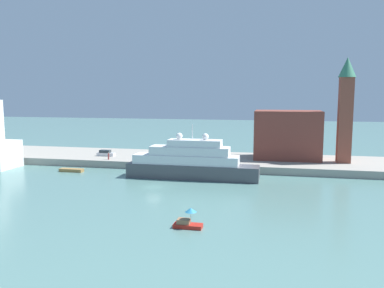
{
  "coord_description": "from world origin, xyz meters",
  "views": [
    {
      "loc": [
        23.11,
        -71.06,
        17.83
      ],
      "look_at": [
        6.28,
        6.0,
        7.76
      ],
      "focal_mm": 36.82,
      "sensor_mm": 36.0,
      "label": 1
    }
  ],
  "objects_px": {
    "bell_tower": "(346,106)",
    "mooring_bollard": "(190,162)",
    "small_motorboat": "(188,221)",
    "parked_car": "(106,153)",
    "harbor_building": "(288,135)",
    "person_figure": "(109,156)",
    "large_yacht": "(191,163)",
    "work_barge": "(71,170)"
  },
  "relations": [
    {
      "from": "small_motorboat",
      "to": "mooring_bollard",
      "type": "bearing_deg",
      "value": 102.04
    },
    {
      "from": "small_motorboat",
      "to": "work_barge",
      "type": "relative_size",
      "value": 0.7
    },
    {
      "from": "harbor_building",
      "to": "bell_tower",
      "type": "distance_m",
      "value": 15.12
    },
    {
      "from": "parked_car",
      "to": "large_yacht",
      "type": "bearing_deg",
      "value": -29.03
    },
    {
      "from": "harbor_building",
      "to": "person_figure",
      "type": "distance_m",
      "value": 44.7
    },
    {
      "from": "parked_car",
      "to": "person_figure",
      "type": "bearing_deg",
      "value": -59.18
    },
    {
      "from": "small_motorboat",
      "to": "bell_tower",
      "type": "distance_m",
      "value": 56.26
    },
    {
      "from": "harbor_building",
      "to": "large_yacht",
      "type": "bearing_deg",
      "value": -135.24
    },
    {
      "from": "small_motorboat",
      "to": "parked_car",
      "type": "height_order",
      "value": "parked_car"
    },
    {
      "from": "small_motorboat",
      "to": "harbor_building",
      "type": "bearing_deg",
      "value": 74.6
    },
    {
      "from": "harbor_building",
      "to": "bell_tower",
      "type": "bearing_deg",
      "value": -13.68
    },
    {
      "from": "work_barge",
      "to": "person_figure",
      "type": "height_order",
      "value": "person_figure"
    },
    {
      "from": "mooring_bollard",
      "to": "work_barge",
      "type": "bearing_deg",
      "value": -164.82
    },
    {
      "from": "large_yacht",
      "to": "bell_tower",
      "type": "bearing_deg",
      "value": 27.16
    },
    {
      "from": "small_motorboat",
      "to": "bell_tower",
      "type": "relative_size",
      "value": 0.16
    },
    {
      "from": "large_yacht",
      "to": "person_figure",
      "type": "height_order",
      "value": "large_yacht"
    },
    {
      "from": "small_motorboat",
      "to": "parked_car",
      "type": "distance_m",
      "value": 55.23
    },
    {
      "from": "harbor_building",
      "to": "mooring_bollard",
      "type": "relative_size",
      "value": 23.89
    },
    {
      "from": "parked_car",
      "to": "mooring_bollard",
      "type": "distance_m",
      "value": 24.71
    },
    {
      "from": "work_barge",
      "to": "harbor_building",
      "type": "height_order",
      "value": "harbor_building"
    },
    {
      "from": "harbor_building",
      "to": "mooring_bollard",
      "type": "bearing_deg",
      "value": -152.19
    },
    {
      "from": "small_motorboat",
      "to": "harbor_building",
      "type": "relative_size",
      "value": 0.24
    },
    {
      "from": "work_barge",
      "to": "harbor_building",
      "type": "bearing_deg",
      "value": 21.21
    },
    {
      "from": "large_yacht",
      "to": "bell_tower",
      "type": "xyz_separation_m",
      "value": [
        33.09,
        16.98,
        11.78
      ]
    },
    {
      "from": "large_yacht",
      "to": "small_motorboat",
      "type": "height_order",
      "value": "large_yacht"
    },
    {
      "from": "small_motorboat",
      "to": "mooring_bollard",
      "type": "relative_size",
      "value": 5.75
    },
    {
      "from": "small_motorboat",
      "to": "mooring_bollard",
      "type": "height_order",
      "value": "small_motorboat"
    },
    {
      "from": "bell_tower",
      "to": "mooring_bollard",
      "type": "height_order",
      "value": "bell_tower"
    },
    {
      "from": "work_barge",
      "to": "large_yacht",
      "type": "bearing_deg",
      "value": -2.41
    },
    {
      "from": "large_yacht",
      "to": "parked_car",
      "type": "height_order",
      "value": "large_yacht"
    },
    {
      "from": "bell_tower",
      "to": "parked_car",
      "type": "relative_size",
      "value": 5.34
    },
    {
      "from": "bell_tower",
      "to": "mooring_bollard",
      "type": "distance_m",
      "value": 38.33
    },
    {
      "from": "mooring_bollard",
      "to": "parked_car",
      "type": "bearing_deg",
      "value": 165.99
    },
    {
      "from": "large_yacht",
      "to": "mooring_bollard",
      "type": "xyz_separation_m",
      "value": [
        -1.93,
        8.39,
        -1.24
      ]
    },
    {
      "from": "bell_tower",
      "to": "person_figure",
      "type": "distance_m",
      "value": 57.77
    },
    {
      "from": "harbor_building",
      "to": "bell_tower",
      "type": "relative_size",
      "value": 0.66
    },
    {
      "from": "work_barge",
      "to": "bell_tower",
      "type": "relative_size",
      "value": 0.23
    },
    {
      "from": "large_yacht",
      "to": "harbor_building",
      "type": "height_order",
      "value": "harbor_building"
    },
    {
      "from": "bell_tower",
      "to": "parked_car",
      "type": "height_order",
      "value": "bell_tower"
    },
    {
      "from": "person_figure",
      "to": "small_motorboat",
      "type": "bearing_deg",
      "value": -53.63
    },
    {
      "from": "parked_car",
      "to": "mooring_bollard",
      "type": "height_order",
      "value": "parked_car"
    },
    {
      "from": "small_motorboat",
      "to": "mooring_bollard",
      "type": "distance_m",
      "value": 39.71
    }
  ]
}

